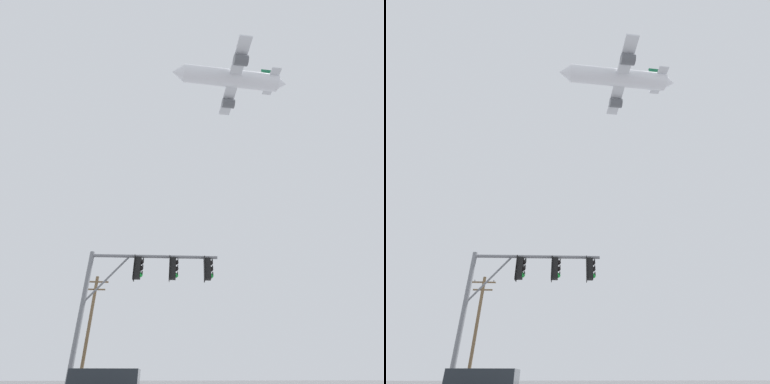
# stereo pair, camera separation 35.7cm
# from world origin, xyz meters

# --- Properties ---
(signal_pole_near) EXTENTS (5.55, 0.54, 5.98)m
(signal_pole_near) POSITION_xyz_m (-2.38, 7.36, 4.63)
(signal_pole_near) COLOR slate
(signal_pole_near) RESTS_ON ground
(utility_pole) EXTENTS (2.20, 0.28, 9.36)m
(utility_pole) POSITION_xyz_m (-8.12, 23.44, 4.98)
(utility_pole) COLOR brown
(utility_pole) RESTS_ON ground
(airplane) EXTENTS (24.27, 18.75, 6.63)m
(airplane) POSITION_xyz_m (9.67, 32.62, 53.24)
(airplane) COLOR white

